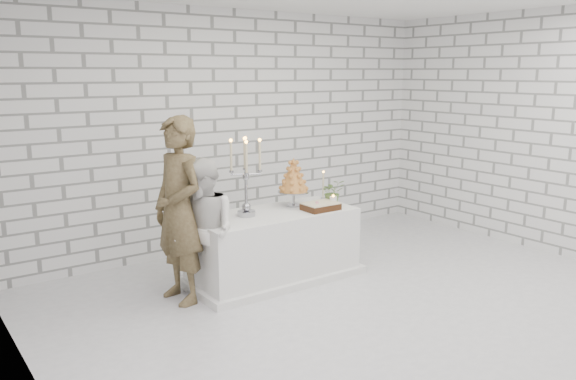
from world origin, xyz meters
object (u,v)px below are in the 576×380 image
(bride, at_px, (204,232))
(candelabra, at_px, (246,177))
(croquembouche, at_px, (294,182))
(cake_table, at_px, (274,246))
(groom, at_px, (179,211))

(bride, relative_size, candelabra, 1.71)
(bride, height_order, croquembouche, bride)
(cake_table, relative_size, groom, 0.98)
(candelabra, height_order, croquembouche, candelabra)
(groom, distance_m, candelabra, 0.81)
(groom, xyz_separation_m, croquembouche, (1.44, 0.08, 0.11))
(bride, distance_m, candelabra, 0.77)
(groom, bearing_deg, cake_table, 81.14)
(cake_table, relative_size, candelabra, 2.15)
(cake_table, relative_size, bride, 1.26)
(bride, distance_m, croquembouche, 1.32)
(candelabra, bearing_deg, bride, -162.21)
(groom, height_order, candelabra, groom)
(cake_table, bearing_deg, candelabra, 172.03)
(groom, relative_size, bride, 1.28)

